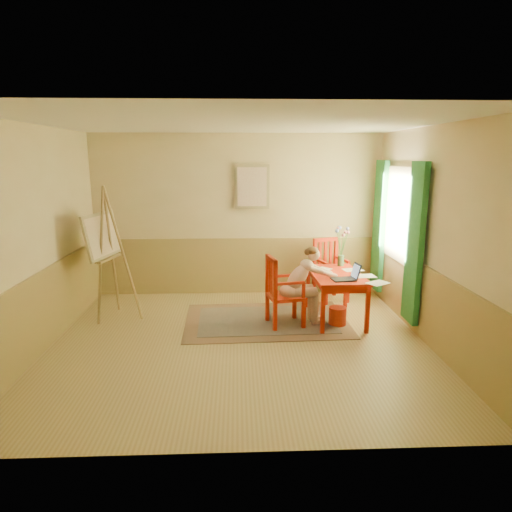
{
  "coord_description": "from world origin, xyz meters",
  "views": [
    {
      "loc": [
        -0.0,
        -5.52,
        2.41
      ],
      "look_at": [
        0.25,
        0.55,
        1.05
      ],
      "focal_mm": 31.28,
      "sensor_mm": 36.0,
      "label": 1
    }
  ],
  "objects_px": {
    "chair_left": "(282,292)",
    "easel": "(105,241)",
    "figure": "(303,282)",
    "table": "(336,279)",
    "laptop": "(347,277)",
    "chair_back": "(329,270)"
  },
  "relations": [
    {
      "from": "chair_left",
      "to": "easel",
      "type": "height_order",
      "value": "easel"
    },
    {
      "from": "figure",
      "to": "easel",
      "type": "xyz_separation_m",
      "value": [
        -2.91,
        0.43,
        0.55
      ]
    },
    {
      "from": "table",
      "to": "laptop",
      "type": "bearing_deg",
      "value": -77.01
    },
    {
      "from": "chair_left",
      "to": "table",
      "type": "bearing_deg",
      "value": 14.26
    },
    {
      "from": "table",
      "to": "chair_left",
      "type": "xyz_separation_m",
      "value": [
        -0.83,
        -0.21,
        -0.11
      ]
    },
    {
      "from": "easel",
      "to": "chair_back",
      "type": "bearing_deg",
      "value": 11.23
    },
    {
      "from": "chair_back",
      "to": "figure",
      "type": "relative_size",
      "value": 0.91
    },
    {
      "from": "table",
      "to": "chair_back",
      "type": "bearing_deg",
      "value": 83.86
    },
    {
      "from": "table",
      "to": "laptop",
      "type": "distance_m",
      "value": 0.38
    },
    {
      "from": "table",
      "to": "figure",
      "type": "distance_m",
      "value": 0.54
    },
    {
      "from": "chair_back",
      "to": "easel",
      "type": "height_order",
      "value": "easel"
    },
    {
      "from": "figure",
      "to": "laptop",
      "type": "distance_m",
      "value": 0.64
    },
    {
      "from": "table",
      "to": "figure",
      "type": "bearing_deg",
      "value": -163.66
    },
    {
      "from": "easel",
      "to": "figure",
      "type": "bearing_deg",
      "value": -8.44
    },
    {
      "from": "chair_left",
      "to": "easel",
      "type": "relative_size",
      "value": 0.52
    },
    {
      "from": "chair_left",
      "to": "laptop",
      "type": "height_order",
      "value": "chair_left"
    },
    {
      "from": "chair_left",
      "to": "figure",
      "type": "relative_size",
      "value": 0.9
    },
    {
      "from": "chair_left",
      "to": "easel",
      "type": "distance_m",
      "value": 2.73
    },
    {
      "from": "chair_back",
      "to": "laptop",
      "type": "xyz_separation_m",
      "value": [
        -0.03,
        -1.33,
        0.24
      ]
    },
    {
      "from": "chair_back",
      "to": "chair_left",
      "type": "bearing_deg",
      "value": -128.06
    },
    {
      "from": "table",
      "to": "easel",
      "type": "relative_size",
      "value": 0.61
    },
    {
      "from": "table",
      "to": "laptop",
      "type": "height_order",
      "value": "laptop"
    }
  ]
}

